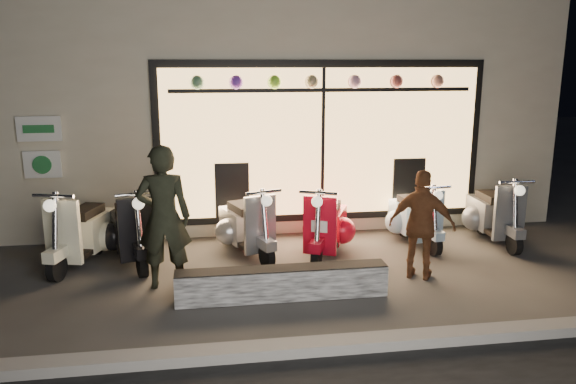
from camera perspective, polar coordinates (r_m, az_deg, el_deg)
name	(u,v)px	position (r m, az deg, el deg)	size (l,w,h in m)	color
ground	(293,278)	(7.66, 0.52, -8.70)	(40.00, 40.00, 0.00)	#383533
kerb	(325,346)	(5.85, 3.74, -15.35)	(40.00, 0.25, 0.12)	slate
shop_building	(256,97)	(12.08, -3.25, 9.57)	(10.20, 6.23, 4.20)	beige
graffiti_barrier	(282,283)	(6.95, -0.60, -9.24)	(2.59, 0.28, 0.40)	black
scooter_silver	(245,225)	(8.55, -4.43, -3.38)	(0.79, 1.47, 1.06)	black
scooter_red	(327,225)	(8.53, 4.00, -3.38)	(0.86, 1.46, 1.06)	black
scooter_black	(130,230)	(8.55, -15.73, -3.69)	(0.79, 1.56, 1.11)	black
scooter_cream	(85,231)	(8.67, -19.91, -3.73)	(0.80, 1.56, 1.12)	black
scooter_blue	(413,217)	(9.27, 12.55, -2.48)	(0.54, 1.41, 1.01)	black
scooter_grey	(492,213)	(9.73, 19.99, -2.05)	(0.51, 1.50, 1.08)	black
man	(164,218)	(7.25, -12.51, -2.55)	(0.68, 0.44, 1.86)	black
woman	(422,225)	(7.63, 13.45, -3.29)	(0.86, 0.36, 1.48)	brown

